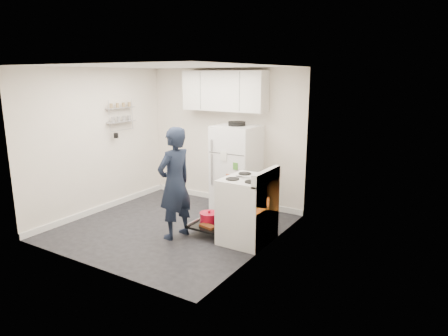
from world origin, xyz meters
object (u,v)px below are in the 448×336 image
Objects in this scene: electric_range at (247,210)px; person at (175,183)px; open_oven_door at (211,221)px; refrigerator at (236,168)px.

person is at bearing -156.38° from electric_range.
open_oven_door is at bearing 147.90° from person.
electric_range is 1.39m from refrigerator.
person is (-0.36, -0.42, 0.64)m from open_oven_door.
electric_range is 1.12m from person.
open_oven_door is at bearing -80.25° from refrigerator.
refrigerator reaches higher than electric_range.
refrigerator is (-0.80, 1.10, 0.30)m from electric_range.
open_oven_door is 0.42× the size of person.
electric_range is 0.66× the size of person.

